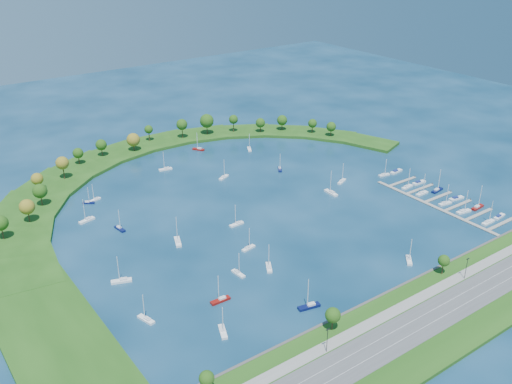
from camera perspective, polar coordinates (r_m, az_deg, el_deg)
ground at (r=315.91m, az=-0.21°, el=-1.20°), size 700.00×700.00×0.00m
south_shoreline at (r=240.77m, az=17.39°, el=-11.55°), size 420.00×43.10×11.60m
breakwater at (r=333.64m, az=-11.62°, el=-0.06°), size 286.74×247.64×2.00m
breakwater_trees at (r=376.41m, az=-9.66°, el=4.65°), size 237.22×91.56×15.11m
harbor_tower at (r=406.12m, az=-11.89°, el=5.06°), size 2.60×2.60×4.47m
dock_system at (r=332.49m, az=18.18°, el=-1.07°), size 24.28×82.00×1.60m
moored_boat_0 at (r=222.55m, az=-3.35°, el=-13.69°), size 5.31×8.64×12.30m
moored_boat_1 at (r=310.16m, az=-16.57°, el=-2.67°), size 9.14×4.56×12.94m
moored_boat_2 at (r=329.45m, az=-16.43°, el=-0.97°), size 6.65×5.49×10.00m
moored_boat_3 at (r=238.38m, az=-3.57°, el=-10.69°), size 8.71×2.64×12.72m
moored_boat_4 at (r=297.56m, az=-13.48°, el=-3.53°), size 3.25×8.04×11.49m
moored_boat_5 at (r=231.92m, az=-10.94°, el=-12.35°), size 4.40×8.42×11.92m
moored_boat_6 at (r=363.85m, az=-9.04°, el=2.33°), size 8.68×3.81×12.35m
moored_boat_7 at (r=393.79m, az=-5.77°, el=4.32°), size 6.79×8.37×12.52m
moored_boat_8 at (r=392.40m, az=-0.68°, el=4.37°), size 5.84×8.13×11.82m
moored_boat_9 at (r=331.93m, az=-15.82°, el=-0.69°), size 7.26×3.72×10.27m
moored_boat_10 at (r=359.60m, az=2.40°, el=2.34°), size 6.11×7.63×11.37m
moored_boat_11 at (r=254.45m, az=-1.79°, el=-8.08°), size 2.78×7.80×11.24m
moored_boat_12 at (r=272.84m, az=15.06°, el=-6.54°), size 7.26×7.54×12.02m
moored_boat_13 at (r=280.34m, az=-7.84°, el=-4.90°), size 5.87×9.77×13.89m
moored_boat_14 at (r=256.13m, az=-13.30°, el=-8.58°), size 9.20×5.39×13.06m
moored_boat_15 at (r=258.43m, az=1.30°, el=-7.49°), size 6.15×8.16×11.98m
moored_boat_16 at (r=330.03m, az=7.52°, el=-0.03°), size 3.24×9.74×14.11m
moored_boat_17 at (r=235.46m, az=5.35°, el=-11.26°), size 9.75×4.60×13.82m
moored_boat_18 at (r=345.89m, az=8.58°, el=1.11°), size 8.36×5.31×11.94m
moored_boat_19 at (r=272.81m, az=-0.77°, el=-5.57°), size 7.78×3.46×11.05m
moored_boat_20 at (r=293.78m, az=-1.95°, el=-3.18°), size 8.16×2.60×11.86m
moored_boat_21 at (r=348.13m, az=-3.25°, el=1.53°), size 8.30×5.48×11.91m
docked_boat_0 at (r=318.88m, az=22.21°, el=-2.78°), size 8.64×2.50×12.67m
docked_boat_1 at (r=327.44m, az=23.16°, el=-2.27°), size 8.83×3.46×1.75m
docked_boat_2 at (r=325.81m, az=20.05°, el=-1.80°), size 9.19×3.80×13.11m
docked_boat_3 at (r=333.27m, az=21.29°, el=-1.39°), size 9.34×3.34×13.46m
docked_boat_4 at (r=331.79m, az=18.38°, el=-1.05°), size 8.43×3.47×12.03m
docked_boat_5 at (r=339.97m, az=19.40°, el=-0.60°), size 9.73×3.99×1.93m
docked_boat_6 at (r=340.18m, az=16.27°, el=-0.09°), size 8.57×2.51×12.55m
docked_boat_7 at (r=346.64m, az=17.67°, el=0.21°), size 9.41×3.89×13.42m
docked_boat_8 at (r=346.19m, az=14.89°, el=0.53°), size 8.58×3.11×12.35m
docked_boat_9 at (r=353.93m, az=15.97°, el=0.92°), size 9.52×3.02×1.92m
docked_boat_10 at (r=359.80m, az=12.69°, el=1.73°), size 7.69×3.31×10.95m
docked_boat_11 at (r=366.37m, az=13.84°, el=2.01°), size 9.73×3.63×1.94m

